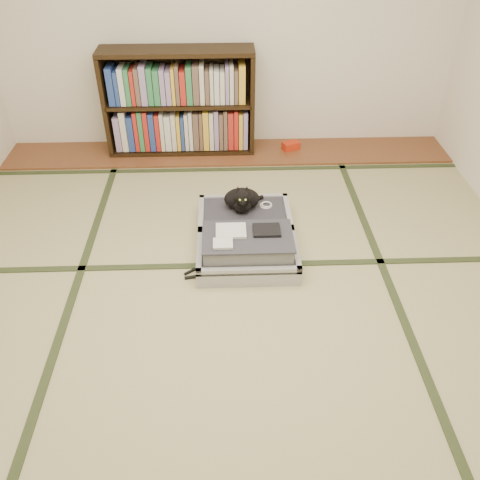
{
  "coord_description": "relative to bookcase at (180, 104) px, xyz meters",
  "views": [
    {
      "loc": [
        -0.04,
        -2.2,
        2.19
      ],
      "look_at": [
        0.05,
        0.35,
        0.25
      ],
      "focal_mm": 38.0,
      "sensor_mm": 36.0,
      "label": 1
    }
  ],
  "objects": [
    {
      "name": "cat",
      "position": [
        0.5,
        -1.19,
        -0.23
      ],
      "size": [
        0.3,
        0.3,
        0.24
      ],
      "color": "black",
      "rests_on": "suitcase"
    },
    {
      "name": "cable_coil",
      "position": [
        0.68,
        -1.15,
        -0.31
      ],
      "size": [
        0.09,
        0.09,
        0.02
      ],
      "color": "white",
      "rests_on": "suitcase"
    },
    {
      "name": "suitcase",
      "position": [
        0.52,
        -1.49,
        -0.36
      ],
      "size": [
        0.67,
        0.89,
        0.26
      ],
      "color": "#AEAFB3",
      "rests_on": "floor"
    },
    {
      "name": "bookcase",
      "position": [
        0.0,
        0.0,
        0.0
      ],
      "size": [
        1.3,
        0.3,
        0.92
      ],
      "color": "black",
      "rests_on": "wood_strip"
    },
    {
      "name": "floor",
      "position": [
        0.42,
        -2.07,
        -0.45
      ],
      "size": [
        4.5,
        4.5,
        0.0
      ],
      "primitive_type": "plane",
      "color": "tan",
      "rests_on": "ground"
    },
    {
      "name": "room_shell",
      "position": [
        0.42,
        -2.07,
        1.01
      ],
      "size": [
        4.5,
        4.5,
        4.5
      ],
      "color": "white",
      "rests_on": "ground"
    },
    {
      "name": "wood_strip",
      "position": [
        0.42,
        -0.07,
        -0.44
      ],
      "size": [
        4.0,
        0.5,
        0.02
      ],
      "primitive_type": "cube",
      "color": "brown",
      "rests_on": "ground"
    },
    {
      "name": "tatami_borders",
      "position": [
        0.42,
        -1.58,
        -0.45
      ],
      "size": [
        4.0,
        4.5,
        0.01
      ],
      "color": "#2D381E",
      "rests_on": "ground"
    },
    {
      "name": "red_item",
      "position": [
        1.0,
        -0.04,
        -0.4
      ],
      "size": [
        0.17,
        0.14,
        0.07
      ],
      "primitive_type": "cube",
      "rotation": [
        0.0,
        0.0,
        0.41
      ],
      "color": "red",
      "rests_on": "wood_strip"
    },
    {
      "name": "hanger",
      "position": [
        0.31,
        -1.73,
        -0.44
      ],
      "size": [
        0.43,
        0.23,
        0.01
      ],
      "color": "black",
      "rests_on": "floor"
    }
  ]
}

